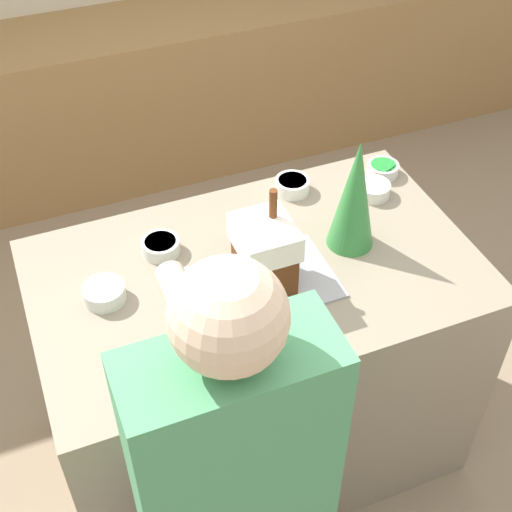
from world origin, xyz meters
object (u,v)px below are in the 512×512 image
object	(u,v)px
baking_tray	(263,283)
gingerbread_house	(264,253)
decorative_tree	(355,195)
person	(235,511)
candy_bowl_far_right	(373,189)
candy_bowl_behind_tray	(161,246)
candy_bowl_beside_tree	(292,185)
candy_bowl_far_left	(383,169)
candy_bowl_near_tray_right	(104,293)

from	to	relation	value
baking_tray	gingerbread_house	world-z (taller)	gingerbread_house
decorative_tree	person	size ratio (longest dim) A/B	0.23
candy_bowl_far_right	person	distance (m)	1.24
candy_bowl_behind_tray	person	bearing A→B (deg)	-95.14
candy_bowl_behind_tray	candy_bowl_far_right	size ratio (longest dim) A/B	1.04
baking_tray	candy_bowl_beside_tree	bearing A→B (deg)	55.25
decorative_tree	candy_bowl_far_left	xyz separation A→B (m)	(0.29, 0.29, -0.17)
baking_tray	candy_bowl_near_tray_right	size ratio (longest dim) A/B	3.37
decorative_tree	candy_bowl_beside_tree	world-z (taller)	decorative_tree
candy_bowl_beside_tree	candy_bowl_far_right	xyz separation A→B (m)	(0.26, -0.13, -0.00)
candy_bowl_behind_tray	candy_bowl_far_right	distance (m)	0.78
candy_bowl_far_right	person	size ratio (longest dim) A/B	0.07
candy_bowl_far_right	candy_bowl_beside_tree	bearing A→B (deg)	153.68
candy_bowl_behind_tray	decorative_tree	bearing A→B (deg)	-17.39
candy_bowl_beside_tree	gingerbread_house	bearing A→B (deg)	-124.74
person	candy_bowl_near_tray_right	bearing A→B (deg)	100.48
candy_bowl_near_tray_right	candy_bowl_beside_tree	distance (m)	0.79
decorative_tree	person	distance (m)	1.01
candy_bowl_near_tray_right	baking_tray	bearing A→B (deg)	-14.05
gingerbread_house	candy_bowl_far_left	world-z (taller)	gingerbread_house
candy_bowl_beside_tree	candy_bowl_far_right	distance (m)	0.29
candy_bowl_near_tray_right	person	distance (m)	0.76
gingerbread_house	person	size ratio (longest dim) A/B	0.19
person	decorative_tree	bearing A→B (deg)	46.37
gingerbread_house	candy_bowl_beside_tree	xyz separation A→B (m)	(0.27, 0.39, -0.10)
decorative_tree	candy_bowl_beside_tree	size ratio (longest dim) A/B	3.19
baking_tray	person	world-z (taller)	person
gingerbread_house	candy_bowl_far_left	distance (m)	0.73
candy_bowl_far_right	candy_bowl_near_tray_right	bearing A→B (deg)	-171.55
candy_bowl_beside_tree	person	distance (m)	1.19
candy_bowl_beside_tree	candy_bowl_behind_tray	bearing A→B (deg)	-165.57
decorative_tree	candy_bowl_far_left	size ratio (longest dim) A/B	3.42
baking_tray	candy_bowl_beside_tree	xyz separation A→B (m)	(0.27, 0.39, 0.02)
baking_tray	candy_bowl_far_left	world-z (taller)	candy_bowl_far_left
decorative_tree	candy_bowl_far_right	world-z (taller)	decorative_tree
candy_bowl_near_tray_right	candy_bowl_behind_tray	bearing A→B (deg)	32.84
candy_bowl_far_left	candy_bowl_beside_tree	bearing A→B (deg)	174.94
candy_bowl_near_tray_right	candy_bowl_far_right	xyz separation A→B (m)	(1.00, 0.15, -0.00)
candy_bowl_near_tray_right	candy_bowl_far_left	size ratio (longest dim) A/B	1.12
candy_bowl_far_left	candy_bowl_far_right	bearing A→B (deg)	-134.14
candy_bowl_far_left	candy_bowl_behind_tray	bearing A→B (deg)	-173.21
candy_bowl_beside_tree	candy_bowl_far_right	bearing A→B (deg)	-26.32
decorative_tree	candy_bowl_near_tray_right	world-z (taller)	decorative_tree
candy_bowl_far_left	person	size ratio (longest dim) A/B	0.07
gingerbread_house	candy_bowl_far_right	xyz separation A→B (m)	(0.53, 0.27, -0.10)
decorative_tree	candy_bowl_far_left	distance (m)	0.44
candy_bowl_near_tray_right	decorative_tree	bearing A→B (deg)	-3.13
decorative_tree	candy_bowl_behind_tray	distance (m)	0.64
decorative_tree	person	world-z (taller)	person
gingerbread_house	candy_bowl_near_tray_right	xyz separation A→B (m)	(-0.47, 0.12, -0.10)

